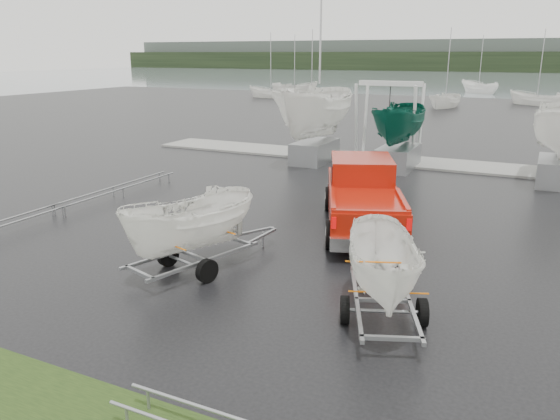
# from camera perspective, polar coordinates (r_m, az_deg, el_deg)

# --- Properties ---
(ground_plane) EXTENTS (120.00, 120.00, 0.00)m
(ground_plane) POSITION_cam_1_polar(r_m,az_deg,el_deg) (17.12, 4.10, -2.64)
(ground_plane) COLOR black
(ground_plane) RESTS_ON ground
(lake) EXTENTS (300.00, 300.00, 0.00)m
(lake) POSITION_cam_1_polar(r_m,az_deg,el_deg) (115.37, 23.45, 12.04)
(lake) COLOR slate
(lake) RESTS_ON ground
(dock) EXTENTS (30.00, 3.00, 0.12)m
(dock) POSITION_cam_1_polar(r_m,az_deg,el_deg) (29.22, 13.72, 4.89)
(dock) COLOR gray
(dock) RESTS_ON ground
(treeline) EXTENTS (300.00, 8.00, 6.00)m
(treeline) POSITION_cam_1_polar(r_m,az_deg,el_deg) (185.19, 24.82, 13.86)
(treeline) COLOR black
(treeline) RESTS_ON ground
(far_hill) EXTENTS (300.00, 6.00, 10.00)m
(far_hill) POSITION_cam_1_polar(r_m,az_deg,el_deg) (193.17, 24.98, 14.47)
(far_hill) COLOR #4C5651
(far_hill) RESTS_ON ground
(pickup_truck) EXTENTS (4.35, 6.73, 2.12)m
(pickup_truck) POSITION_cam_1_polar(r_m,az_deg,el_deg) (17.98, 8.60, 1.82)
(pickup_truck) COLOR #9E1508
(pickup_truck) RESTS_ON ground
(trailer_hitched) EXTENTS (2.42, 3.78, 4.34)m
(trailer_hitched) POSITION_cam_1_polar(r_m,az_deg,el_deg) (11.20, 11.19, -0.36)
(trailer_hitched) COLOR gray
(trailer_hitched) RESTS_ON ground
(trailer_parked) EXTENTS (2.16, 3.79, 4.60)m
(trailer_parked) POSITION_cam_1_polar(r_m,az_deg,el_deg) (13.73, -9.49, 3.36)
(trailer_parked) COLOR gray
(trailer_parked) RESTS_ON ground
(boat_hoist) EXTENTS (3.30, 2.18, 4.12)m
(boat_hoist) POSITION_cam_1_polar(r_m,az_deg,el_deg) (29.16, 11.35, 10.23)
(boat_hoist) COLOR silver
(boat_hoist) RESTS_ON ground
(keelboat_0) EXTENTS (2.80, 3.20, 10.98)m
(keelboat_0) POSITION_cam_1_polar(r_m,az_deg,el_deg) (28.19, 3.79, 13.96)
(keelboat_0) COLOR gray
(keelboat_0) RESTS_ON ground
(keelboat_1) EXTENTS (2.08, 3.20, 6.63)m
(keelboat_1) POSITION_cam_1_polar(r_m,az_deg,el_deg) (27.12, 12.55, 10.98)
(keelboat_1) COLOR gray
(keelboat_1) RESTS_ON ground
(mast_rack_0) EXTENTS (0.56, 6.50, 0.06)m
(mast_rack_0) POSITION_cam_1_polar(r_m,az_deg,el_deg) (22.56, -16.59, 2.25)
(mast_rack_0) COLOR gray
(mast_rack_0) RESTS_ON ground
(moored_boat_0) EXTENTS (3.45, 3.46, 11.21)m
(moored_boat_0) POSITION_cam_1_polar(r_m,az_deg,el_deg) (62.78, 3.30, 11.02)
(moored_boat_0) COLOR white
(moored_boat_0) RESTS_ON ground
(moored_boat_1) EXTENTS (2.73, 2.78, 11.12)m
(moored_boat_1) POSITION_cam_1_polar(r_m,az_deg,el_deg) (60.79, 16.84, 10.22)
(moored_boat_1) COLOR white
(moored_boat_1) RESTS_ON ground
(moored_boat_4) EXTENTS (3.05, 3.00, 11.38)m
(moored_boat_4) POSITION_cam_1_polar(r_m,az_deg,el_deg) (79.97, 1.51, 12.12)
(moored_boat_4) COLOR white
(moored_boat_4) RESTS_ON ground
(moored_boat_5) EXTENTS (3.90, 3.90, 11.62)m
(moored_boat_5) POSITION_cam_1_polar(r_m,az_deg,el_deg) (85.33, 19.98, 11.43)
(moored_boat_5) COLOR white
(moored_boat_5) RESTS_ON ground
(moored_boat_6) EXTENTS (2.47, 2.41, 11.05)m
(moored_boat_6) POSITION_cam_1_polar(r_m,az_deg,el_deg) (71.26, -0.96, 11.65)
(moored_boat_6) COLOR white
(moored_boat_6) RESTS_ON ground
(moored_boat_7) EXTENTS (3.15, 3.11, 11.15)m
(moored_boat_7) POSITION_cam_1_polar(r_m,az_deg,el_deg) (67.15, 25.19, 9.89)
(moored_boat_7) COLOR white
(moored_boat_7) RESTS_ON ground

